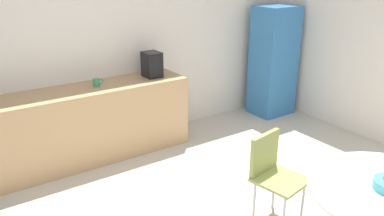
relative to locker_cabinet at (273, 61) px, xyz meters
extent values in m
cube|color=silver|center=(-2.55, 0.45, 0.46)|extent=(6.00, 0.10, 2.60)
cube|color=tan|center=(-2.93, 0.10, -0.39)|extent=(2.41, 0.60, 0.90)
cube|color=#3372B2|center=(0.00, 0.00, 0.00)|extent=(0.60, 0.50, 1.68)
cylinder|color=silver|center=(-1.79, -2.22, -0.63)|extent=(0.02, 0.02, 0.42)
cylinder|color=silver|center=(-2.10, -2.27, -0.63)|extent=(0.02, 0.02, 0.42)
cylinder|color=silver|center=(-1.85, -1.91, -0.63)|extent=(0.02, 0.02, 0.42)
cylinder|color=silver|center=(-2.16, -1.96, -0.63)|extent=(0.02, 0.02, 0.42)
cube|color=#8C934C|center=(-1.98, -2.09, -0.40)|extent=(0.49, 0.49, 0.03)
cube|color=#8C934C|center=(-2.01, -1.90, -0.20)|extent=(0.38, 0.11, 0.38)
cylinder|color=black|center=(-2.07, 0.13, 0.11)|extent=(0.08, 0.08, 0.09)
torus|color=black|center=(-2.01, 0.13, 0.11)|extent=(0.06, 0.01, 0.06)
cylinder|color=#338C59|center=(-2.82, 0.09, 0.11)|extent=(0.08, 0.08, 0.09)
torus|color=#338C59|center=(-2.76, 0.09, 0.11)|extent=(0.06, 0.01, 0.06)
cube|color=black|center=(-2.07, 0.10, 0.22)|extent=(0.20, 0.24, 0.32)
camera|label=1|loc=(-4.32, -4.14, 1.41)|focal=36.14mm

